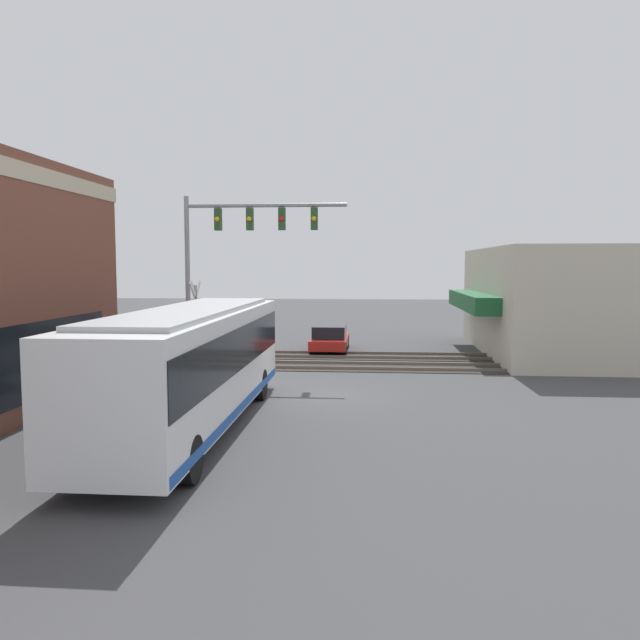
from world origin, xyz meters
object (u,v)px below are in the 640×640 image
object	(u,v)px
city_bus	(193,363)
crossing_signal	(196,318)
pedestrian_at_crossing	(205,351)
parked_car_red	(330,339)

from	to	relation	value
city_bus	crossing_signal	distance (m)	8.64
city_bus	pedestrian_at_crossing	size ratio (longest dim) A/B	7.06
city_bus	crossing_signal	xyz separation A→B (m)	(8.31, 2.32, 0.49)
crossing_signal	pedestrian_at_crossing	world-z (taller)	crossing_signal
parked_car_red	pedestrian_at_crossing	size ratio (longest dim) A/B	2.74
pedestrian_at_crossing	crossing_signal	bearing A→B (deg)	165.71
city_bus	pedestrian_at_crossing	distance (m)	9.26
parked_car_red	city_bus	bearing A→B (deg)	170.50
pedestrian_at_crossing	city_bus	bearing A→B (deg)	-166.49
city_bus	parked_car_red	xyz separation A→B (m)	(15.54, -2.60, -1.16)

